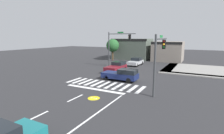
# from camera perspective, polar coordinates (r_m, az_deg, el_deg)

# --- Properties ---
(ground_plane) EXTENTS (120.00, 120.00, 0.00)m
(ground_plane) POSITION_cam_1_polar(r_m,az_deg,el_deg) (23.26, 2.96, -3.12)
(ground_plane) COLOR #2B2B2D
(crosswalk_near) EXTENTS (8.98, 2.73, 0.01)m
(crosswalk_near) POSITION_cam_1_polar(r_m,az_deg,el_deg) (19.38, -2.63, -5.77)
(crosswalk_near) COLOR silver
(crosswalk_near) RESTS_ON ground_plane
(lane_markings) EXTENTS (6.80, 20.25, 0.01)m
(lane_markings) POSITION_cam_1_polar(r_m,az_deg,el_deg) (13.04, -15.55, -14.10)
(lane_markings) COLOR white
(lane_markings) RESTS_ON ground_plane
(bike_detector_marking) EXTENTS (1.07, 1.07, 0.01)m
(bike_detector_marking) POSITION_cam_1_polar(r_m,az_deg,el_deg) (15.20, -6.08, -10.28)
(bike_detector_marking) COLOR yellow
(bike_detector_marking) RESTS_ON ground_plane
(curb_corner_northeast) EXTENTS (10.00, 10.60, 0.15)m
(curb_corner_northeast) POSITION_cam_1_polar(r_m,az_deg,el_deg) (30.48, 25.43, -0.82)
(curb_corner_northeast) COLOR gray
(curb_corner_northeast) RESTS_ON ground_plane
(storefront_row) EXTENTS (15.93, 6.40, 4.88)m
(storefront_row) POSITION_cam_1_polar(r_m,az_deg,el_deg) (41.54, 10.90, 5.72)
(storefront_row) COLOR #4C564C
(storefront_row) RESTS_ON ground_plane
(traffic_signal_southeast) EXTENTS (0.32, 4.83, 5.48)m
(traffic_signal_southeast) POSITION_cam_1_polar(r_m,az_deg,el_deg) (16.69, 15.54, 4.63)
(traffic_signal_southeast) COLOR #383A3D
(traffic_signal_southeast) RESTS_ON ground_plane
(traffic_signal_northwest) EXTENTS (5.02, 0.32, 6.13)m
(traffic_signal_northwest) POSITION_cam_1_polar(r_m,az_deg,el_deg) (29.45, 1.88, 8.03)
(traffic_signal_northwest) COLOR #383A3D
(traffic_signal_northwest) RESTS_ON ground_plane
(car_silver) EXTENTS (1.85, 4.39, 1.40)m
(car_silver) POSITION_cam_1_polar(r_m,az_deg,el_deg) (32.68, 7.90, 1.82)
(car_silver) COLOR #B7BABF
(car_silver) RESTS_ON ground_plane
(car_navy) EXTENTS (4.40, 1.76, 1.46)m
(car_navy) POSITION_cam_1_polar(r_m,az_deg,el_deg) (20.92, 3.24, -2.54)
(car_navy) COLOR #141E4C
(car_navy) RESTS_ON ground_plane
(car_maroon) EXTENTS (1.84, 4.34, 1.49)m
(car_maroon) POSITION_cam_1_polar(r_m,az_deg,el_deg) (26.03, 1.47, -0.00)
(car_maroon) COLOR maroon
(car_maroon) RESTS_ON ground_plane
(roadside_tree) EXTENTS (2.90, 2.90, 4.85)m
(roadside_tree) POSITION_cam_1_polar(r_m,az_deg,el_deg) (39.02, 0.23, 7.15)
(roadside_tree) COLOR #4C3823
(roadside_tree) RESTS_ON ground_plane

